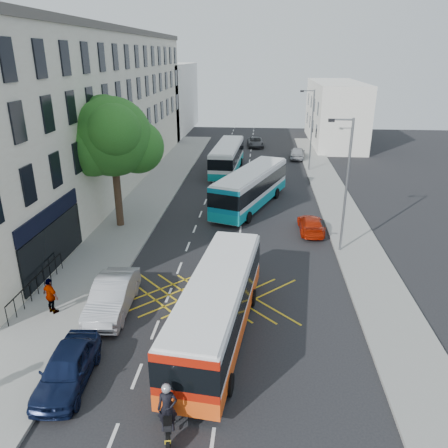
% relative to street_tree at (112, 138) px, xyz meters
% --- Properties ---
extents(ground, '(120.00, 120.00, 0.00)m').
position_rel_street_tree_xyz_m(ground, '(8.51, -14.97, -6.29)').
color(ground, black).
rests_on(ground, ground).
extents(pavement_left, '(5.00, 70.00, 0.15)m').
position_rel_street_tree_xyz_m(pavement_left, '(0.01, 0.03, -6.22)').
color(pavement_left, gray).
rests_on(pavement_left, ground).
extents(pavement_right, '(3.00, 70.00, 0.15)m').
position_rel_street_tree_xyz_m(pavement_right, '(16.01, 0.03, -6.22)').
color(pavement_right, gray).
rests_on(pavement_right, ground).
extents(terrace_main, '(8.30, 45.00, 13.50)m').
position_rel_street_tree_xyz_m(terrace_main, '(-5.49, 9.52, 0.46)').
color(terrace_main, beige).
rests_on(terrace_main, ground).
extents(terrace_far, '(8.00, 20.00, 10.00)m').
position_rel_street_tree_xyz_m(terrace_far, '(-5.49, 40.03, -1.29)').
color(terrace_far, silver).
rests_on(terrace_far, ground).
extents(building_right, '(6.00, 18.00, 8.00)m').
position_rel_street_tree_xyz_m(building_right, '(19.51, 33.03, -2.29)').
color(building_right, silver).
rests_on(building_right, ground).
extents(street_tree, '(6.30, 5.70, 8.80)m').
position_rel_street_tree_xyz_m(street_tree, '(0.00, 0.00, 0.00)').
color(street_tree, '#382619').
rests_on(street_tree, pavement_left).
extents(lamp_near, '(1.45, 0.15, 8.00)m').
position_rel_street_tree_xyz_m(lamp_near, '(14.71, -2.97, -1.68)').
color(lamp_near, slate).
rests_on(lamp_near, pavement_right).
extents(lamp_far, '(1.45, 0.15, 8.00)m').
position_rel_street_tree_xyz_m(lamp_far, '(14.71, 17.03, -1.68)').
color(lamp_far, slate).
rests_on(lamp_far, pavement_right).
extents(railings, '(0.08, 5.60, 1.14)m').
position_rel_street_tree_xyz_m(railings, '(-1.19, -9.67, -5.57)').
color(railings, black).
rests_on(railings, pavement_left).
extents(bus_near, '(3.47, 10.28, 2.83)m').
position_rel_street_tree_xyz_m(bus_near, '(8.13, -12.14, -4.80)').
color(bus_near, silver).
rests_on(bus_near, ground).
extents(bus_mid, '(5.90, 10.78, 2.97)m').
position_rel_street_tree_xyz_m(bus_mid, '(9.07, 5.21, -4.73)').
color(bus_mid, silver).
rests_on(bus_mid, ground).
extents(bus_far, '(2.93, 10.32, 2.87)m').
position_rel_street_tree_xyz_m(bus_far, '(6.34, 16.04, -4.78)').
color(bus_far, silver).
rests_on(bus_far, ground).
extents(motorbike, '(0.78, 2.19, 1.96)m').
position_rel_street_tree_xyz_m(motorbike, '(7.06, -17.46, -5.37)').
color(motorbike, black).
rests_on(motorbike, ground).
extents(parked_car_blue, '(1.91, 4.18, 1.39)m').
position_rel_street_tree_xyz_m(parked_car_blue, '(2.91, -15.55, -5.60)').
color(parked_car_blue, '#0D1634').
rests_on(parked_car_blue, ground).
extents(parked_car_silver, '(1.89, 4.85, 1.57)m').
position_rel_street_tree_xyz_m(parked_car_silver, '(2.98, -10.58, -5.51)').
color(parked_car_silver, '#9E9FA5').
rests_on(parked_car_silver, ground).
extents(red_hatchback, '(1.66, 3.93, 1.13)m').
position_rel_street_tree_xyz_m(red_hatchback, '(13.33, 0.15, -5.73)').
color(red_hatchback, '#BB2208').
rests_on(red_hatchback, ground).
extents(distant_car_grey, '(2.43, 4.51, 1.20)m').
position_rel_street_tree_xyz_m(distant_car_grey, '(9.02, 29.29, -5.69)').
color(distant_car_grey, '#3D3F45').
rests_on(distant_car_grey, ground).
extents(distant_car_silver, '(2.07, 4.19, 1.37)m').
position_rel_street_tree_xyz_m(distant_car_silver, '(14.01, 22.64, -5.61)').
color(distant_car_silver, '#A2A4A9').
rests_on(distant_car_silver, ground).
extents(pedestrian_far, '(1.11, 0.90, 1.77)m').
position_rel_street_tree_xyz_m(pedestrian_far, '(0.31, -11.23, -5.26)').
color(pedestrian_far, gray).
rests_on(pedestrian_far, pavement_left).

